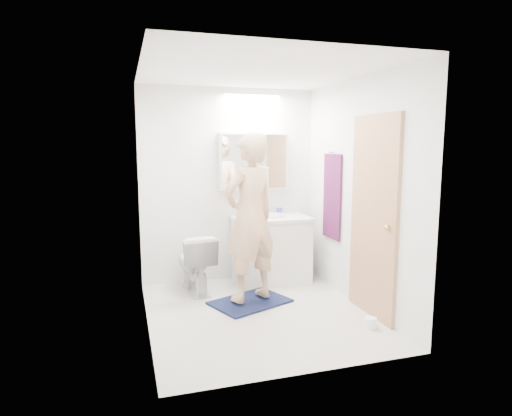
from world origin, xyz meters
name	(u,v)px	position (x,y,z in m)	size (l,w,h in m)	color
floor	(258,313)	(0.00, 0.00, 0.00)	(2.50, 2.50, 0.00)	silver
ceiling	(259,71)	(0.00, 0.00, 2.40)	(2.50, 2.50, 0.00)	white
wall_back	(229,185)	(0.00, 1.25, 1.20)	(2.50, 2.50, 0.00)	white
wall_front	(310,217)	(0.00, -1.25, 1.20)	(2.50, 2.50, 0.00)	white
wall_left	(143,201)	(-1.10, 0.00, 1.20)	(2.50, 2.50, 0.00)	white
wall_right	(358,193)	(1.10, 0.00, 1.20)	(2.50, 2.50, 0.00)	white
vanity_cabinet	(271,251)	(0.46, 0.96, 0.39)	(0.90, 0.55, 0.78)	white
countertop	(271,219)	(0.46, 0.96, 0.80)	(0.95, 0.58, 0.04)	silver
sink_basin	(270,215)	(0.46, 0.99, 0.84)	(0.36, 0.36, 0.03)	silver
faucet	(266,208)	(0.46, 1.19, 0.90)	(0.02, 0.02, 0.16)	silver
medicine_cabinet	(254,161)	(0.30, 1.18, 1.50)	(0.88, 0.14, 0.70)	white
mirror_panel	(255,162)	(0.30, 1.10, 1.50)	(0.84, 0.01, 0.66)	silver
toilet	(195,263)	(-0.51, 0.85, 0.35)	(0.39, 0.68, 0.69)	white
bath_rug	(250,302)	(0.00, 0.30, 0.01)	(0.80, 0.55, 0.02)	#13193D
person	(250,218)	(0.00, 0.30, 0.94)	(0.65, 0.43, 1.79)	tan
door	(373,217)	(1.08, -0.35, 1.00)	(0.04, 0.80, 2.00)	#A77E53
door_knob	(387,228)	(1.04, -0.65, 0.95)	(0.06, 0.06, 0.06)	gold
towel	(332,197)	(1.08, 0.55, 1.10)	(0.02, 0.42, 1.00)	#191238
towel_hook	(332,152)	(1.07, 0.55, 1.62)	(0.02, 0.02, 0.07)	silver
soap_bottle_a	(244,207)	(0.15, 1.11, 0.94)	(0.09, 0.09, 0.24)	#CDBD84
soap_bottle_b	(256,208)	(0.32, 1.15, 0.91)	(0.08, 0.08, 0.18)	#5A8CC2
toothbrush_cup	(279,211)	(0.63, 1.12, 0.86)	(0.09, 0.09, 0.08)	#393FAB
toilet_paper_roll	(370,323)	(0.90, -0.66, 0.05)	(0.11, 0.11, 0.10)	white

